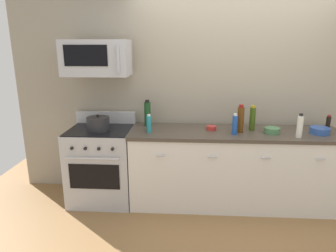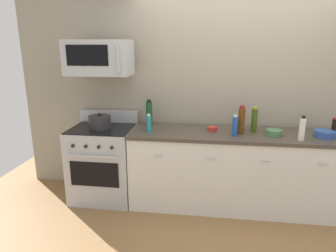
% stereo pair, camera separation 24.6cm
% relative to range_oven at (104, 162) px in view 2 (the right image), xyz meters
% --- Properties ---
extents(ground_plane, '(6.67, 6.67, 0.00)m').
position_rel_range_oven_xyz_m(ground_plane, '(1.61, -0.00, -0.47)').
color(ground_plane, olive).
extents(back_wall, '(5.55, 0.10, 2.70)m').
position_rel_range_oven_xyz_m(back_wall, '(1.61, 0.41, 0.88)').
color(back_wall, '#9E937F').
rests_on(back_wall, ground_plane).
extents(counter_unit, '(2.46, 0.66, 0.92)m').
position_rel_range_oven_xyz_m(counter_unit, '(1.61, -0.00, -0.01)').
color(counter_unit, silver).
rests_on(counter_unit, ground_plane).
extents(range_oven, '(0.76, 0.69, 1.07)m').
position_rel_range_oven_xyz_m(range_oven, '(0.00, 0.00, 0.00)').
color(range_oven, '#B7BABF').
rests_on(range_oven, ground_plane).
extents(microwave, '(0.74, 0.44, 0.40)m').
position_rel_range_oven_xyz_m(microwave, '(0.00, 0.04, 1.28)').
color(microwave, '#B7BABF').
extents(bottle_olive_oil, '(0.07, 0.07, 0.30)m').
position_rel_range_oven_xyz_m(bottle_olive_oil, '(1.80, 0.07, 0.59)').
color(bottle_olive_oil, '#385114').
rests_on(bottle_olive_oil, countertop_slab).
extents(bottle_soy_sauce_dark, '(0.05, 0.05, 0.20)m').
position_rel_range_oven_xyz_m(bottle_soy_sauce_dark, '(2.67, 0.06, 0.54)').
color(bottle_soy_sauce_dark, black).
rests_on(bottle_soy_sauce_dark, countertop_slab).
extents(bottle_wine_green, '(0.08, 0.08, 0.32)m').
position_rel_range_oven_xyz_m(bottle_wine_green, '(0.55, 0.18, 0.60)').
color(bottle_wine_green, '#19471E').
rests_on(bottle_wine_green, countertop_slab).
extents(bottle_soda_blue, '(0.06, 0.06, 0.24)m').
position_rel_range_oven_xyz_m(bottle_soda_blue, '(1.57, -0.13, 0.56)').
color(bottle_soda_blue, '#1E4CA5').
rests_on(bottle_soda_blue, countertop_slab).
extents(bottle_dish_soap, '(0.06, 0.06, 0.21)m').
position_rel_range_oven_xyz_m(bottle_dish_soap, '(0.60, -0.10, 0.55)').
color(bottle_dish_soap, teal).
rests_on(bottle_dish_soap, countertop_slab).
extents(bottle_vinegar_white, '(0.06, 0.06, 0.26)m').
position_rel_range_oven_xyz_m(bottle_vinegar_white, '(2.26, -0.19, 0.58)').
color(bottle_vinegar_white, silver).
rests_on(bottle_vinegar_white, countertop_slab).
extents(bottle_wine_amber, '(0.08, 0.08, 0.32)m').
position_rel_range_oven_xyz_m(bottle_wine_amber, '(1.65, -0.03, 0.60)').
color(bottle_wine_amber, '#59330F').
rests_on(bottle_wine_amber, countertop_slab).
extents(bowl_red_small, '(0.12, 0.12, 0.05)m').
position_rel_range_oven_xyz_m(bowl_red_small, '(1.33, 0.05, 0.48)').
color(bowl_red_small, '#B72D28').
rests_on(bowl_red_small, countertop_slab).
extents(bowl_green_glaze, '(0.17, 0.17, 0.07)m').
position_rel_range_oven_xyz_m(bowl_green_glaze, '(2.01, -0.05, 0.49)').
color(bowl_green_glaze, '#477A4C').
rests_on(bowl_green_glaze, countertop_slab).
extents(bowl_blue_mixing, '(0.22, 0.22, 0.07)m').
position_rel_range_oven_xyz_m(bowl_blue_mixing, '(2.54, -0.04, 0.49)').
color(bowl_blue_mixing, '#2D519E').
rests_on(bowl_blue_mixing, countertop_slab).
extents(stockpot, '(0.26, 0.26, 0.19)m').
position_rel_range_oven_xyz_m(stockpot, '(0.00, -0.05, 0.53)').
color(stockpot, '#262628').
rests_on(stockpot, range_oven).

